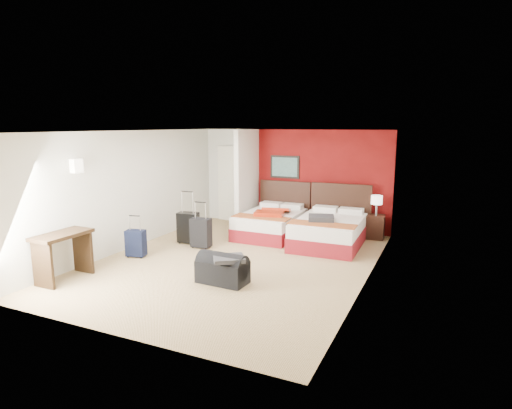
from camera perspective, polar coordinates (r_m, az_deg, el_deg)
The scene contains 17 objects.
ground at distance 8.36m, azimuth -2.77°, elevation -7.64°, with size 6.50×6.50×0.00m, color tan.
room_walls at distance 9.96m, azimuth -6.28°, elevation 2.71°, with size 5.02×6.52×2.50m.
red_accent_panel at distance 10.77m, azimuth 8.68°, elevation 3.21°, with size 3.50×0.04×2.50m, color maroon.
partition_wall at distance 10.81m, azimuth -1.21°, elevation 3.36°, with size 0.12×1.20×2.50m, color silver.
entry_door at distance 11.69m, azimuth -3.26°, elevation 2.79°, with size 0.82×0.06×2.05m, color silver.
bed_left at distance 10.17m, azimuth 1.95°, elevation -2.68°, with size 1.29×1.84×0.55m, color silver.
bed_right at distance 9.52m, azimuth 9.72°, elevation -3.66°, with size 1.38×1.97×0.59m, color white.
red_suitcase_open at distance 9.97m, azimuth 2.27°, elevation -1.00°, with size 0.64×0.89×0.11m, color #A6250E.
jacket_bundle at distance 9.18m, azimuth 8.71°, elevation -1.86°, with size 0.53×0.43×0.13m, color #313236.
nightstand at distance 10.31m, azimuth 15.66°, elevation -2.89°, with size 0.40×0.40×0.55m, color #321810.
table_lamp at distance 10.21m, azimuth 15.80°, elevation -0.11°, with size 0.26×0.26×0.46m, color white.
suitcase_black at distance 9.65m, azimuth -9.04°, elevation -3.19°, with size 0.45×0.28×0.67m, color black.
suitcase_charcoal at distance 9.27m, azimuth -7.37°, elevation -3.90°, with size 0.42×0.26×0.61m, color black.
suitcase_navy at distance 8.91m, azimuth -15.76°, elevation -5.14°, with size 0.37×0.23×0.52m, color black.
duffel_bag at distance 7.25m, azimuth -4.50°, elevation -8.79°, with size 0.84×0.45×0.42m, color black.
jacket_draped at distance 7.06m, azimuth -3.65°, elevation -7.21°, with size 0.50×0.42×0.07m, color #343439.
desk at distance 8.01m, azimuth -24.31°, elevation -6.36°, with size 0.49×0.99×0.82m, color black.
Camera 1 is at (3.65, -7.05, 2.63)m, focal length 29.92 mm.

